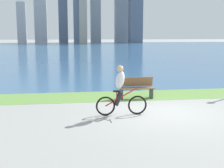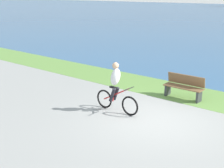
% 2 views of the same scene
% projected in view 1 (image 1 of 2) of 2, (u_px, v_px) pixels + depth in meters
% --- Properties ---
extents(ground_plane, '(300.00, 300.00, 0.00)m').
position_uv_depth(ground_plane, '(161.00, 112.00, 10.98)').
color(ground_plane, '#9E9E99').
extents(grass_strip_bayside, '(120.00, 2.33, 0.01)m').
position_uv_depth(grass_strip_bayside, '(141.00, 95.00, 13.98)').
color(grass_strip_bayside, '#6B9947').
rests_on(grass_strip_bayside, ground).
extents(bay_water_surface, '(300.00, 89.45, 0.00)m').
position_uv_depth(bay_water_surface, '(84.00, 49.00, 58.82)').
color(bay_water_surface, '#386693').
rests_on(bay_water_surface, ground).
extents(cyclist_lead, '(1.76, 0.52, 1.70)m').
position_uv_depth(cyclist_lead, '(121.00, 91.00, 10.45)').
color(cyclist_lead, black).
rests_on(cyclist_lead, ground).
extents(bench_near_path, '(1.50, 0.47, 0.90)m').
position_uv_depth(bench_near_path, '(136.00, 88.00, 13.31)').
color(bench_near_path, brown).
rests_on(bench_near_path, ground).
extents(city_skyline_far_shore, '(37.17, 9.18, 24.76)m').
position_uv_depth(city_skyline_far_shore, '(93.00, 10.00, 94.48)').
color(city_skyline_far_shore, '#B7B7BC').
rests_on(city_skyline_far_shore, ground).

